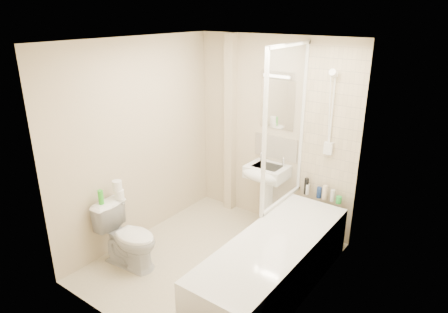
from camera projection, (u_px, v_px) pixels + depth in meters
The scene contains 25 objects.
floor at pixel (213, 262), 4.49m from camera, with size 2.50×2.50×0.00m, color beige.
wall_back at pixel (273, 134), 5.01m from camera, with size 2.20×0.02×2.40m, color beige.
wall_left at pixel (138, 142), 4.68m from camera, with size 0.02×2.50×2.40m, color beige.
wall_right at pixel (312, 190), 3.46m from camera, with size 0.02×2.50×2.40m, color beige.
ceiling at pixel (211, 41), 3.65m from camera, with size 2.20×2.50×0.02m, color white.
tile_back at pixel (331, 126), 4.51m from camera, with size 0.70×0.01×1.75m, color beige.
tile_right at pixel (313, 165), 3.40m from camera, with size 0.01×2.10×1.75m, color beige.
pipe_boxing at pixel (230, 126), 5.31m from camera, with size 0.12×0.12×2.40m, color beige.
splashback at pixel (276, 147), 5.04m from camera, with size 0.60×0.01×0.30m, color beige.
mirror at pixel (278, 105), 4.84m from camera, with size 0.46×0.01×0.60m, color white.
strip_light at pixel (278, 74), 4.70m from camera, with size 0.42×0.07×0.07m, color silver.
bathtub at pixel (273, 263), 3.98m from camera, with size 0.70×2.10×0.55m.
shower_screen at pixel (285, 128), 4.36m from camera, with size 0.04×0.92×1.80m.
shower_fixture at pixel (331, 117), 4.43m from camera, with size 0.10×0.16×0.99m.
pedestal_sink at pixel (265, 179), 4.99m from camera, with size 0.49×0.46×0.95m.
bottle_black_a at pixel (306, 186), 4.84m from camera, with size 0.05×0.05×0.21m, color black.
bottle_white_a at pixel (307, 189), 4.84m from camera, with size 0.05×0.05×0.13m, color white.
bottle_blue at pixel (319, 192), 4.76m from camera, with size 0.06×0.06×0.13m, color navy.
bottle_cream at pixel (325, 192), 4.71m from camera, with size 0.05×0.05×0.17m, color beige.
bottle_white_b at pixel (332, 196), 4.66m from camera, with size 0.05×0.05×0.15m, color silver.
bottle_green at pixel (339, 200), 4.63m from camera, with size 0.07×0.07×0.08m, color green.
toilet at pixel (128, 236), 4.33m from camera, with size 0.72×0.46×0.71m, color white.
toilet_roll_lower at pixel (119, 194), 4.39m from camera, with size 0.10×0.10×0.10m, color white.
toilet_roll_upper at pixel (117, 185), 4.36m from camera, with size 0.10×0.10×0.11m, color white.
green_bottle at pixel (101, 197), 4.26m from camera, with size 0.06×0.06×0.16m, color green.
Camera 1 is at (2.35, -2.98, 2.68)m, focal length 32.00 mm.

